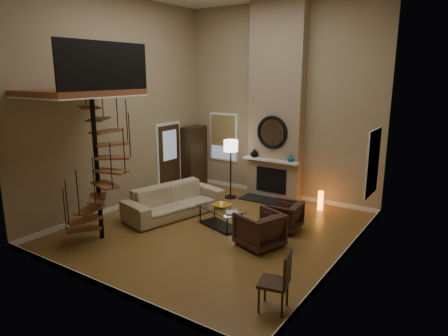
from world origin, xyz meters
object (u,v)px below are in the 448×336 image
Objects in this scene: floor_lamp at (231,150)px; accent_lamp at (321,201)px; sofa at (174,200)px; armchair_far at (262,231)px; side_chair at (279,279)px; hutch at (194,156)px; armchair_near at (287,216)px; coffee_table at (220,215)px.

accent_lamp is at bearing 9.49° from floor_lamp.
armchair_far is at bearing -85.58° from sofa.
accent_lamp is at bearing -36.34° from sofa.
side_chair is (3.73, -4.42, -0.89)m from floor_lamp.
accent_lamp is at bearing -1.18° from hutch.
hutch is 1.87m from floor_lamp.
armchair_near is at bearing -29.97° from floor_lamp.
side_chair is at bearing -105.97° from sofa.
side_chair is (5.47, -4.94, -0.42)m from hutch.
armchair_far is (-0.06, -1.09, 0.00)m from armchair_near.
hutch is 2.25× the size of armchair_far.
armchair_near is 0.76× the size of side_chair.
armchair_far is at bearing -6.35° from armchair_near.
hutch is 5.17m from armchair_far.
armchair_far is at bearing -93.49° from accent_lamp.
armchair_far reaches higher than accent_lamp.
coffee_table is 2.56m from floor_lamp.
hutch is at bearing 137.90° from side_chair.
armchair_far is 1.64× the size of accent_lamp.
hutch reaches higher than floor_lamp.
floor_lamp reaches higher than accent_lamp.
armchair_far reaches higher than armchair_near.
coffee_table is (-1.37, 0.46, -0.07)m from armchair_far.
armchair_far is 2.96m from accent_lamp.
floor_lamp reaches higher than armchair_far.
side_chair reaches higher than accent_lamp.
hutch is 7.38m from side_chair.
side_chair reaches higher than sofa.
armchair_far is 0.65× the size of coffee_table.
sofa reaches higher than armchair_near.
floor_lamp reaches higher than sofa.
armchair_far is at bearing 124.83° from side_chair.
coffee_table is at bearing -76.37° from sofa.
coffee_table is (-1.43, -0.63, -0.07)m from armchair_near.
accent_lamp is at bearing 173.41° from armchair_near.
hutch is at bearing 41.52° from sofa.
floor_lamp is at bearing 2.92° from sofa.
sofa is 2.32m from floor_lamp.
armchair_far is 0.90× the size of side_chair.
side_chair is at bearing -49.84° from floor_lamp.
coffee_table is 0.77× the size of floor_lamp.
side_chair is at bearing -41.31° from coffee_table.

